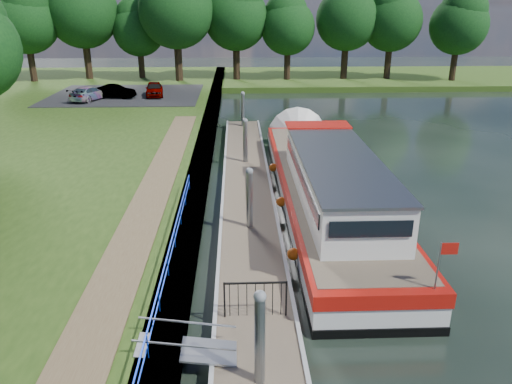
{
  "coord_description": "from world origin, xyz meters",
  "views": [
    {
      "loc": [
        -0.47,
        -10.23,
        9.06
      ],
      "look_at": [
        0.32,
        9.86,
        1.4
      ],
      "focal_mm": 35.0,
      "sensor_mm": 36.0,
      "label": 1
    }
  ],
  "objects_px": {
    "pontoon": "(247,192)",
    "car_c": "(89,93)",
    "barge": "(323,181)",
    "car_b": "(115,91)",
    "car_a": "(154,89)"
  },
  "relations": [
    {
      "from": "pontoon",
      "to": "car_a",
      "type": "distance_m",
      "value": 25.43
    },
    {
      "from": "barge",
      "to": "car_a",
      "type": "height_order",
      "value": "barge"
    },
    {
      "from": "car_c",
      "to": "pontoon",
      "type": "bearing_deg",
      "value": 141.26
    },
    {
      "from": "pontoon",
      "to": "car_c",
      "type": "xyz_separation_m",
      "value": [
        -13.67,
        22.1,
        1.27
      ]
    },
    {
      "from": "car_a",
      "to": "car_c",
      "type": "height_order",
      "value": "car_a"
    },
    {
      "from": "pontoon",
      "to": "car_b",
      "type": "height_order",
      "value": "car_b"
    },
    {
      "from": "car_a",
      "to": "car_b",
      "type": "bearing_deg",
      "value": -172.91
    },
    {
      "from": "pontoon",
      "to": "car_b",
      "type": "distance_m",
      "value": 25.91
    },
    {
      "from": "barge",
      "to": "car_b",
      "type": "xyz_separation_m",
      "value": [
        -15.19,
        24.18,
        0.35
      ]
    },
    {
      "from": "car_b",
      "to": "car_c",
      "type": "distance_m",
      "value": 2.31
    },
    {
      "from": "barge",
      "to": "car_a",
      "type": "xyz_separation_m",
      "value": [
        -11.73,
        25.11,
        0.4
      ]
    },
    {
      "from": "barge",
      "to": "car_c",
      "type": "relative_size",
      "value": 4.95
    },
    {
      "from": "pontoon",
      "to": "car_c",
      "type": "height_order",
      "value": "car_c"
    },
    {
      "from": "barge",
      "to": "car_a",
      "type": "distance_m",
      "value": 27.71
    },
    {
      "from": "barge",
      "to": "car_b",
      "type": "distance_m",
      "value": 28.56
    }
  ]
}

